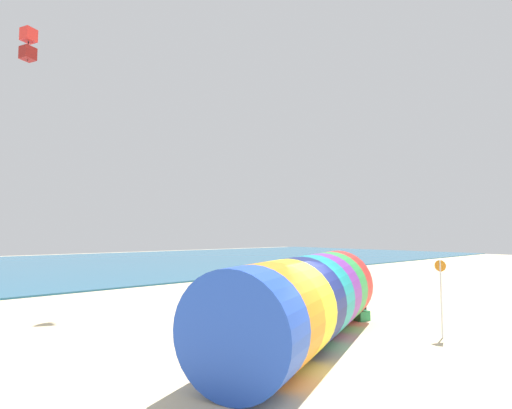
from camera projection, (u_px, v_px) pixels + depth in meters
ground_plane at (342, 371)px, 9.41m from camera, size 120.00×120.00×0.00m
sea at (13, 268)px, 36.88m from camera, size 120.00×40.00×0.10m
giant_inflatable_tube at (303, 301)px, 11.44m from camera, size 8.99×5.74×2.57m
kite_handler at (363, 293)px, 15.74m from camera, size 0.42×0.39×1.71m
kite_red_box at (28, 44)px, 12.26m from camera, size 0.48×0.48×1.04m
bystander_near_water at (295, 281)px, 20.62m from camera, size 0.42×0.37×1.56m
beach_flag at (443, 268)px, 12.63m from camera, size 0.47×0.36×2.40m
cooler_box at (362, 316)px, 14.80m from camera, size 0.57×0.44×0.36m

